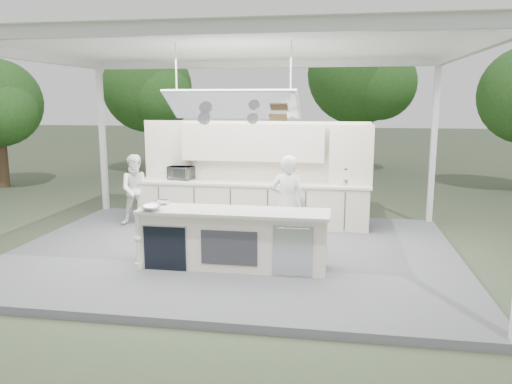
% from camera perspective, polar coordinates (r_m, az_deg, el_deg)
% --- Properties ---
extents(ground, '(90.00, 90.00, 0.00)m').
position_cam_1_polar(ground, '(9.23, -2.57, -7.33)').
color(ground, '#3C4932').
rests_on(ground, ground).
extents(stage_deck, '(8.00, 6.00, 0.12)m').
position_cam_1_polar(stage_deck, '(9.21, -2.58, -6.97)').
color(stage_deck, '#56565A').
rests_on(stage_deck, ground).
extents(tent, '(8.20, 6.20, 3.86)m').
position_cam_1_polar(tent, '(8.82, -2.78, 16.27)').
color(tent, white).
rests_on(tent, ground).
extents(demo_island, '(3.10, 0.79, 0.95)m').
position_cam_1_polar(demo_island, '(8.16, -2.72, -5.33)').
color(demo_island, '#F3E8CE').
rests_on(demo_island, stage_deck).
extents(back_counter, '(5.08, 0.72, 0.95)m').
position_cam_1_polar(back_counter, '(10.88, -0.50, -1.31)').
color(back_counter, '#F3E8CE').
rests_on(back_counter, stage_deck).
extents(back_wall_unit, '(5.05, 0.48, 2.25)m').
position_cam_1_polar(back_wall_unit, '(10.86, 2.00, 3.88)').
color(back_wall_unit, '#F3E8CE').
rests_on(back_wall_unit, stage_deck).
extents(tree_cluster, '(19.55, 9.40, 5.85)m').
position_cam_1_polar(tree_cluster, '(18.48, 3.33, 11.89)').
color(tree_cluster, '#4C3926').
rests_on(tree_cluster, ground).
extents(head_chef, '(0.71, 0.54, 1.75)m').
position_cam_1_polar(head_chef, '(8.97, 3.69, -1.30)').
color(head_chef, white).
rests_on(head_chef, stage_deck).
extents(sous_chef, '(0.91, 0.83, 1.54)m').
position_cam_1_polar(sous_chef, '(11.19, -13.45, 0.26)').
color(sous_chef, white).
rests_on(sous_chef, stage_deck).
extents(toaster_oven, '(0.60, 0.47, 0.30)m').
position_cam_1_polar(toaster_oven, '(11.27, -8.59, 2.18)').
color(toaster_oven, '#ADB0B4').
rests_on(toaster_oven, back_counter).
extents(bowl_large, '(0.37, 0.37, 0.08)m').
position_cam_1_polar(bowl_large, '(8.18, -11.90, -1.81)').
color(bowl_large, '#B9BBC1').
rests_on(bowl_large, demo_island).
extents(bowl_small, '(0.26, 0.26, 0.08)m').
position_cam_1_polar(bowl_small, '(8.64, -10.70, -1.13)').
color(bowl_small, silver).
rests_on(bowl_small, demo_island).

